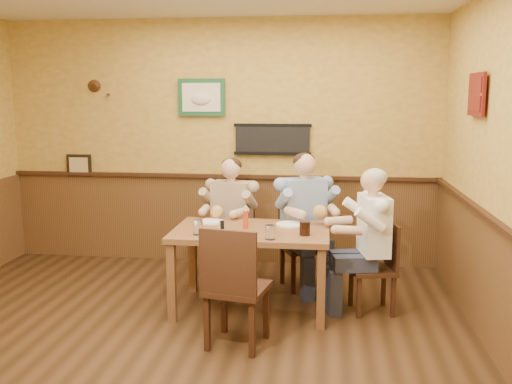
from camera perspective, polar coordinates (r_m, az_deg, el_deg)
room at (r=4.29m, az=-7.68°, el=6.14°), size 5.02×5.03×2.81m
dining_table at (r=5.18m, az=-0.48°, el=-4.72°), size 1.40×0.90×0.75m
chair_back_left at (r=6.01m, az=-2.40°, el=-5.11°), size 0.45×0.45×0.82m
chair_back_right at (r=5.82m, az=4.71°, el=-5.40°), size 0.53×0.53×0.87m
chair_right_end at (r=5.28m, az=11.57°, el=-7.41°), size 0.44×0.44×0.82m
chair_near_side at (r=4.49m, az=-1.88°, el=-9.30°), size 0.53×0.53×0.97m
diner_tan_shirt at (r=5.97m, az=-2.41°, el=-3.48°), size 0.65×0.65×1.18m
diner_blue_polo at (r=5.78m, az=4.74°, el=-3.62°), size 0.76×0.76×1.24m
diner_white_elder at (r=5.23m, az=11.63°, el=-5.56°), size 0.63×0.63×1.18m
water_glass_left at (r=4.97m, az=-5.83°, el=-3.52°), size 0.11×0.11×0.13m
water_glass_mid at (r=4.78m, az=1.42°, el=-4.05°), size 0.11×0.11×0.12m
cola_tumbler at (r=4.94m, az=4.90°, el=-3.64°), size 0.11×0.11×0.12m
hot_sauce_bottle at (r=5.15m, az=-1.04°, el=-2.67°), size 0.06×0.06×0.19m
salt_shaker at (r=5.14m, az=-3.54°, el=-3.29°), size 0.04×0.04×0.09m
pepper_shaker at (r=5.10m, az=-3.40°, el=-3.38°), size 0.04×0.04×0.09m
plate_far_left at (r=5.44m, az=-4.50°, el=-2.96°), size 0.27×0.27×0.02m
plate_far_right at (r=5.31m, az=3.44°, el=-3.25°), size 0.30×0.30×0.02m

